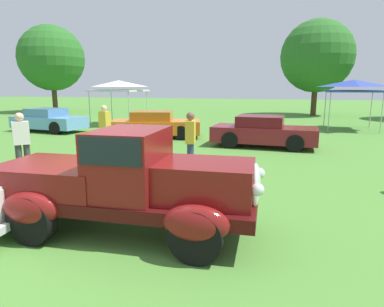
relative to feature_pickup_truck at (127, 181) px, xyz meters
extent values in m
plane|color=#4C8433|center=(-0.60, -0.13, -0.86)|extent=(120.00, 120.00, 0.00)
cube|color=#400B0B|center=(-0.04, 0.00, -0.30)|extent=(4.31, 1.71, 0.20)
cube|color=maroon|center=(1.22, 0.08, 0.08)|extent=(1.63, 1.19, 0.60)
ellipsoid|color=silver|center=(2.03, 0.13, 0.06)|extent=(0.19, 0.53, 0.68)
cube|color=maroon|center=(0.08, 0.00, 0.32)|extent=(1.10, 1.43, 1.04)
cube|color=black|center=(0.08, 0.00, 0.62)|extent=(1.01, 1.46, 0.40)
cube|color=maroon|center=(-1.23, -0.08, 0.00)|extent=(1.92, 1.52, 0.48)
ellipsoid|color=maroon|center=(1.25, 0.80, -0.30)|extent=(0.94, 0.42, 0.52)
ellipsoid|color=maroon|center=(1.34, -0.64, -0.30)|extent=(0.94, 0.42, 0.52)
ellipsoid|color=maroon|center=(-1.28, 0.64, -0.30)|extent=(0.94, 0.42, 0.52)
ellipsoid|color=maroon|center=(-1.18, -0.80, -0.30)|extent=(0.94, 0.42, 0.52)
sphere|color=silver|center=(2.04, 0.57, 0.14)|extent=(0.18, 0.18, 0.18)
sphere|color=silver|center=(2.10, -0.31, 0.14)|extent=(0.18, 0.18, 0.18)
cylinder|color=black|center=(1.25, 0.80, -0.48)|extent=(0.76, 0.24, 0.76)
cylinder|color=black|center=(1.34, -0.64, -0.48)|extent=(0.76, 0.24, 0.76)
cylinder|color=black|center=(-1.28, 0.64, -0.48)|extent=(0.76, 0.24, 0.76)
cylinder|color=black|center=(-1.18, -0.80, -0.48)|extent=(0.76, 0.24, 0.76)
cube|color=silver|center=(-1.55, -0.79, -0.58)|extent=(0.26, 1.65, 0.12)
cylinder|color=black|center=(-2.45, -0.10, -0.53)|extent=(0.66, 0.20, 0.66)
cube|color=#669EDB|center=(-9.78, 10.12, -0.36)|extent=(4.00, 2.04, 0.60)
cube|color=#517EAF|center=(-9.93, 10.14, 0.14)|extent=(1.83, 1.60, 0.44)
cylinder|color=black|center=(-8.70, 9.24, -0.54)|extent=(0.64, 0.22, 0.64)
cylinder|color=black|center=(-11.00, 9.47, -0.54)|extent=(0.64, 0.22, 0.64)
cube|color=orange|center=(-3.55, 9.77, -0.36)|extent=(4.42, 2.67, 0.60)
cube|color=#BB5914|center=(-3.71, 9.73, 0.14)|extent=(2.12, 1.86, 0.44)
cylinder|color=black|center=(-2.15, 9.34, -0.54)|extent=(0.64, 0.22, 0.64)
cylinder|color=black|center=(-4.55, 8.71, -0.54)|extent=(0.64, 0.22, 0.64)
cube|color=maroon|center=(1.50, 8.69, -0.36)|extent=(4.06, 1.81, 0.60)
cube|color=maroon|center=(1.34, 8.69, 0.14)|extent=(1.81, 1.50, 0.44)
cylinder|color=black|center=(2.68, 7.88, -0.54)|extent=(0.64, 0.22, 0.64)
cylinder|color=black|center=(0.28, 7.95, -0.54)|extent=(0.64, 0.22, 0.64)
cylinder|color=#7F7056|center=(-3.92, 6.05, -0.43)|extent=(0.16, 0.16, 0.86)
cylinder|color=#7F7056|center=(-4.11, 6.12, -0.43)|extent=(0.16, 0.16, 0.86)
cube|color=gold|center=(-4.01, 6.09, 0.30)|extent=(0.46, 0.36, 0.60)
sphere|color=beige|center=(-4.01, 6.09, 0.72)|extent=(0.22, 0.22, 0.22)
cylinder|color=#283351|center=(-0.09, 3.91, -0.43)|extent=(0.16, 0.16, 0.86)
cylinder|color=#283351|center=(-0.05, 3.71, -0.43)|extent=(0.16, 0.16, 0.86)
cube|color=gold|center=(-0.07, 3.81, 0.30)|extent=(0.30, 0.43, 0.60)
sphere|color=brown|center=(-0.07, 3.81, 0.72)|extent=(0.22, 0.22, 0.22)
cylinder|color=#383838|center=(-4.34, 2.30, -0.43)|extent=(0.16, 0.16, 0.86)
cylinder|color=#383838|center=(-4.20, 2.45, -0.43)|extent=(0.16, 0.16, 0.86)
cube|color=silver|center=(-4.27, 2.37, 0.30)|extent=(0.45, 0.46, 0.60)
sphere|color=beige|center=(-4.27, 2.37, 0.72)|extent=(0.22, 0.22, 0.22)
cylinder|color=#B7B7BC|center=(-6.35, 15.14, 0.16)|extent=(0.05, 0.05, 2.05)
cylinder|color=#B7B7BC|center=(-6.35, 12.59, 0.16)|extent=(0.05, 0.05, 2.05)
cylinder|color=#B7B7BC|center=(-8.90, 15.14, 0.16)|extent=(0.05, 0.05, 2.05)
cylinder|color=#B7B7BC|center=(-8.90, 12.59, 0.16)|extent=(0.05, 0.05, 2.05)
cube|color=silver|center=(-7.63, 13.87, 1.24)|extent=(2.83, 2.83, 0.10)
pyramid|color=silver|center=(-7.63, 13.87, 1.66)|extent=(2.77, 2.77, 0.38)
cylinder|color=#B7B7BC|center=(6.89, 16.73, 0.16)|extent=(0.05, 0.05, 2.05)
cylinder|color=#B7B7BC|center=(6.89, 14.25, 0.16)|extent=(0.05, 0.05, 2.05)
cylinder|color=#B7B7BC|center=(4.42, 16.73, 0.16)|extent=(0.05, 0.05, 2.05)
cylinder|color=#B7B7BC|center=(4.42, 14.25, 0.16)|extent=(0.05, 0.05, 2.05)
cube|color=#2D429E|center=(5.65, 15.49, 1.24)|extent=(2.75, 2.75, 0.10)
pyramid|color=#2D429E|center=(5.65, 15.49, 1.66)|extent=(2.69, 2.69, 0.38)
cylinder|color=#47331E|center=(-18.43, 21.58, 0.76)|extent=(0.44, 0.44, 3.25)
sphere|color=#286623|center=(-18.43, 21.58, 3.97)|extent=(5.78, 5.78, 5.78)
cylinder|color=#47331E|center=(4.25, 24.66, 0.71)|extent=(0.44, 0.44, 3.14)
sphere|color=#286623|center=(4.25, 24.66, 3.85)|extent=(5.72, 5.72, 5.72)
camera|label=1|loc=(2.47, -4.65, 1.49)|focal=31.22mm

